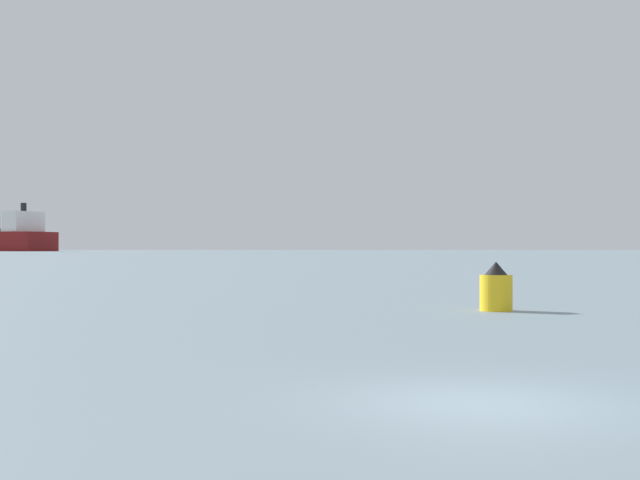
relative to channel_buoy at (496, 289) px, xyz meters
The scene contains 3 objects.
ground_plane 19.55m from the channel_buoy, 107.67° to the right, with size 4000.00×4000.00×0.00m, color gray.
distant_headland 1512.64m from the channel_buoy, 87.47° to the left, with size 1153.63×233.47×30.87m, color #60665B.
channel_buoy is the anchor object (origin of this frame).
Camera 1 is at (-3.74, -12.82, 2.36)m, focal length 48.29 mm.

